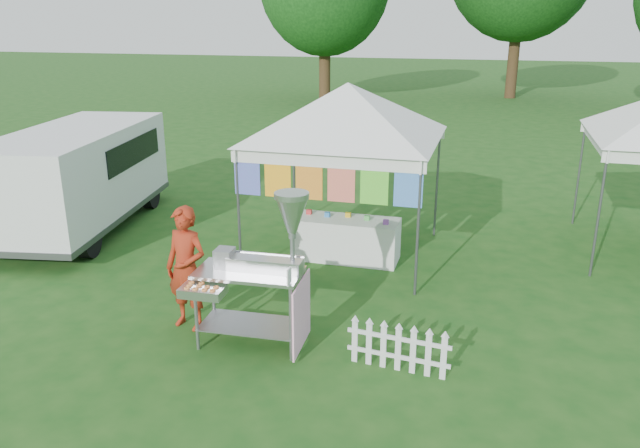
% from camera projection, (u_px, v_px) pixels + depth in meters
% --- Properties ---
extents(ground, '(120.00, 120.00, 0.00)m').
position_uv_depth(ground, '(282.00, 348.00, 7.95)').
color(ground, '#174814').
rests_on(ground, ground).
extents(canopy_main, '(4.24, 4.24, 3.45)m').
position_uv_depth(canopy_main, '(348.00, 83.00, 10.21)').
color(canopy_main, '#59595E').
rests_on(canopy_main, ground).
extents(donut_cart, '(1.46, 1.07, 2.05)m').
position_uv_depth(donut_cart, '(265.00, 259.00, 7.63)').
color(donut_cart, gray).
rests_on(donut_cart, ground).
extents(vendor, '(0.68, 0.52, 1.69)m').
position_uv_depth(vendor, '(186.00, 268.00, 8.26)').
color(vendor, '#9B2813').
rests_on(vendor, ground).
extents(cargo_van, '(2.71, 5.03, 1.98)m').
position_uv_depth(cargo_van, '(81.00, 175.00, 12.27)').
color(cargo_van, silver).
rests_on(cargo_van, ground).
extents(picket_fence, '(1.26, 0.15, 0.56)m').
position_uv_depth(picket_fence, '(398.00, 349.00, 7.37)').
color(picket_fence, silver).
rests_on(picket_fence, ground).
extents(display_table, '(1.80, 0.70, 0.73)m').
position_uv_depth(display_table, '(346.00, 239.00, 10.79)').
color(display_table, white).
rests_on(display_table, ground).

